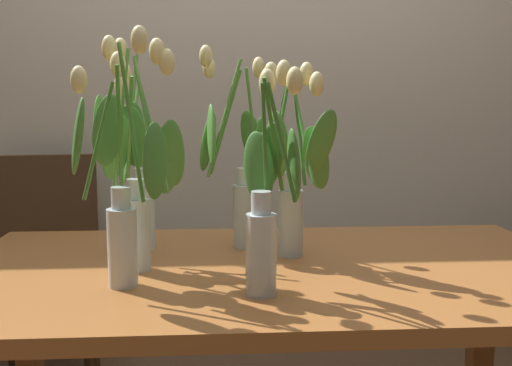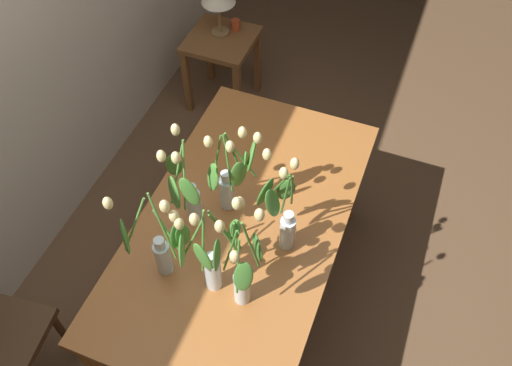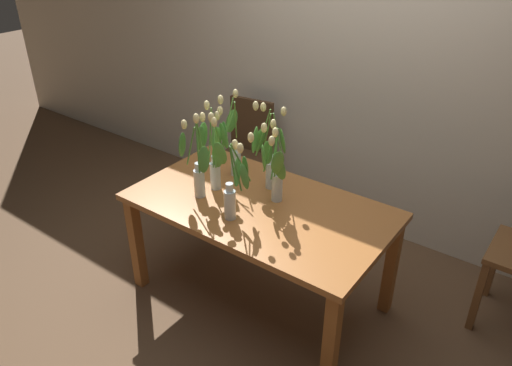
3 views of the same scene
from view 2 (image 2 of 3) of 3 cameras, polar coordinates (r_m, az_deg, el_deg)
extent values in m
plane|color=brown|center=(3.11, -1.21, -11.66)|extent=(18.00, 18.00, 0.00)
cube|color=#A3602D|center=(2.49, -1.48, -4.24)|extent=(1.60, 0.90, 0.04)
cube|color=#A3602D|center=(3.16, 10.33, 0.34)|extent=(0.07, 0.07, 0.70)
cube|color=#A3602D|center=(3.30, -2.79, 4.19)|extent=(0.07, 0.07, 0.70)
cylinder|color=silver|center=(2.33, 3.31, -5.27)|extent=(0.07, 0.07, 0.18)
cylinder|color=silver|center=(2.23, 3.45, -3.66)|extent=(0.04, 0.04, 0.05)
cylinder|color=silver|center=(2.36, 3.28, -5.66)|extent=(0.06, 0.06, 0.11)
cylinder|color=#3D752D|center=(2.16, 3.77, -0.87)|extent=(0.07, 0.02, 0.26)
ellipsoid|color=#F4E093|center=(2.07, 4.10, 2.04)|extent=(0.04, 0.04, 0.06)
ellipsoid|color=#427F33|center=(2.22, 3.15, -0.73)|extent=(0.05, 0.11, 0.18)
cylinder|color=#3D752D|center=(2.14, 3.11, -1.39)|extent=(0.02, 0.04, 0.26)
ellipsoid|color=#F4E093|center=(2.05, 2.93, 1.05)|extent=(0.04, 0.04, 0.06)
ellipsoid|color=#427F33|center=(2.19, 1.75, -2.15)|extent=(0.08, 0.08, 0.18)
cylinder|color=#3D752D|center=(2.15, 2.27, -0.42)|extent=(0.06, 0.11, 0.26)
ellipsoid|color=#F4E093|center=(2.07, 1.17, 3.02)|extent=(0.04, 0.04, 0.06)
ellipsoid|color=#427F33|center=(2.20, 0.95, -0.99)|extent=(0.10, 0.09, 0.18)
cylinder|color=silver|center=(2.45, -3.10, -1.04)|extent=(0.07, 0.07, 0.18)
cylinder|color=silver|center=(2.36, -3.22, 0.65)|extent=(0.04, 0.04, 0.05)
cylinder|color=silver|center=(2.48, -3.07, -1.45)|extent=(0.06, 0.06, 0.11)
cylinder|color=#478433|center=(2.25, -4.20, 2.29)|extent=(0.06, 0.04, 0.27)
ellipsoid|color=#F4E093|center=(2.13, -5.10, 4.32)|extent=(0.04, 0.04, 0.06)
ellipsoid|color=#4C8E38|center=(2.25, -4.55, 0.60)|extent=(0.06, 0.10, 0.18)
cylinder|color=#478433|center=(2.23, -2.97, 2.02)|extent=(0.06, 0.06, 0.28)
ellipsoid|color=#F4E093|center=(2.10, -2.78, 3.82)|extent=(0.04, 0.04, 0.06)
ellipsoid|color=#4C8E38|center=(2.23, -1.90, 0.93)|extent=(0.07, 0.08, 0.17)
cylinder|color=#478433|center=(2.26, -1.49, 2.57)|extent=(0.05, 0.12, 0.24)
ellipsoid|color=#F4E093|center=(2.16, 0.17, 4.77)|extent=(0.04, 0.04, 0.06)
ellipsoid|color=#4C8E38|center=(2.29, -0.41, 2.88)|extent=(0.12, 0.06, 0.18)
cylinder|color=#478433|center=(2.26, -2.27, 2.84)|extent=(0.03, 0.07, 0.28)
ellipsoid|color=#F4E093|center=(2.15, -1.45, 5.35)|extent=(0.04, 0.04, 0.06)
ellipsoid|color=#4C8E38|center=(2.32, -1.18, 2.25)|extent=(0.11, 0.07, 0.18)
cylinder|color=silver|center=(2.20, -1.48, -10.96)|extent=(0.07, 0.07, 0.18)
cylinder|color=silver|center=(2.10, -1.55, -9.52)|extent=(0.04, 0.04, 0.05)
cylinder|color=silver|center=(2.22, -1.47, -11.31)|extent=(0.06, 0.06, 0.11)
cylinder|color=#478433|center=(1.96, -1.91, -8.84)|extent=(0.08, 0.02, 0.26)
ellipsoid|color=#F4E093|center=(1.83, -2.27, -7.75)|extent=(0.04, 0.04, 0.06)
ellipsoid|color=#427F33|center=(1.93, -1.36, -9.85)|extent=(0.06, 0.08, 0.18)
cylinder|color=#478433|center=(1.97, -2.76, -7.21)|extent=(0.02, 0.07, 0.30)
ellipsoid|color=#F4E093|center=(1.85, -3.85, -4.58)|extent=(0.04, 0.04, 0.06)
ellipsoid|color=#427F33|center=(1.97, -4.15, -7.61)|extent=(0.09, 0.03, 0.18)
cylinder|color=#478433|center=(1.96, -0.54, -6.65)|extent=(0.06, 0.05, 0.35)
ellipsoid|color=#F4E093|center=(1.82, 0.37, -3.37)|extent=(0.04, 0.04, 0.06)
ellipsoid|color=#427F33|center=(2.05, 0.17, -6.81)|extent=(0.06, 0.08, 0.18)
cylinder|color=silver|center=(2.23, -4.53, -9.49)|extent=(0.07, 0.07, 0.18)
cylinder|color=silver|center=(2.13, -4.72, -8.00)|extent=(0.04, 0.04, 0.05)
cylinder|color=silver|center=(2.26, -4.48, -9.85)|extent=(0.06, 0.06, 0.11)
cylinder|color=#56933D|center=(2.02, -3.18, -5.22)|extent=(0.09, 0.09, 0.29)
ellipsoid|color=#F4E093|center=(1.90, -1.72, -2.10)|extent=(0.04, 0.04, 0.06)
ellipsoid|color=#4C8E38|center=(2.08, -2.34, -5.08)|extent=(0.07, 0.11, 0.18)
cylinder|color=#56933D|center=(2.02, -6.70, -5.89)|extent=(0.04, 0.10, 0.27)
ellipsoid|color=#F4E093|center=(1.91, -8.64, -3.47)|extent=(0.04, 0.04, 0.06)
ellipsoid|color=#4C8E38|center=(2.05, -7.84, -7.14)|extent=(0.11, 0.04, 0.18)
cylinder|color=#56933D|center=(2.00, -3.34, -5.29)|extent=(0.07, 0.09, 0.32)
ellipsoid|color=#F4E093|center=(1.87, -2.04, -2.16)|extent=(0.04, 0.04, 0.06)
ellipsoid|color=#4C8E38|center=(2.09, -2.32, -5.58)|extent=(0.08, 0.06, 0.17)
cylinder|color=#56933D|center=(1.98, -5.60, -6.22)|extent=(0.05, 0.02, 0.34)
ellipsoid|color=#F4E093|center=(1.82, -6.47, -3.85)|extent=(0.04, 0.04, 0.06)
ellipsoid|color=#4C8E38|center=(1.97, -5.63, -7.78)|extent=(0.04, 0.10, 0.18)
cylinder|color=silver|center=(2.42, -6.54, -2.40)|extent=(0.07, 0.07, 0.18)
cylinder|color=silver|center=(2.33, -6.79, -0.74)|extent=(0.04, 0.04, 0.05)
cylinder|color=silver|center=(2.45, -6.48, -2.81)|extent=(0.06, 0.06, 0.11)
cylinder|color=#56933D|center=(2.20, -8.36, 0.82)|extent=(0.09, 0.05, 0.30)
ellipsoid|color=#F4E093|center=(2.06, -9.95, 2.80)|extent=(0.04, 0.04, 0.06)
ellipsoid|color=#4C8E38|center=(2.21, -8.60, -1.02)|extent=(0.08, 0.09, 0.18)
cylinder|color=#56933D|center=(2.24, -7.65, 2.32)|extent=(0.05, 0.06, 0.31)
ellipsoid|color=#F4E093|center=(2.15, -8.50, 5.58)|extent=(0.04, 0.04, 0.06)
ellipsoid|color=#4C8E38|center=(2.30, -8.62, 1.87)|extent=(0.10, 0.06, 0.18)
cylinder|color=#56933D|center=(2.17, -7.58, 0.70)|extent=(0.10, 0.03, 0.33)
ellipsoid|color=#F4E093|center=(2.01, -8.44, 2.65)|extent=(0.04, 0.04, 0.06)
ellipsoid|color=#4C8E38|center=(2.17, -7.02, -0.94)|extent=(0.04, 0.11, 0.18)
cylinder|color=silver|center=(2.29, -9.74, -7.81)|extent=(0.07, 0.07, 0.18)
cylinder|color=silver|center=(2.20, -10.14, -6.29)|extent=(0.04, 0.04, 0.05)
cylinder|color=silver|center=(2.32, -9.64, -8.18)|extent=(0.06, 0.06, 0.11)
cylinder|color=#56933D|center=(2.07, -12.70, -4.37)|extent=(0.08, 0.11, 0.31)
ellipsoid|color=#F4E093|center=(1.95, -15.35, -2.07)|extent=(0.04, 0.04, 0.06)
ellipsoid|color=#427F33|center=(2.08, -13.63, -5.54)|extent=(0.10, 0.08, 0.18)
cylinder|color=#56933D|center=(2.03, -9.80, -4.63)|extent=(0.04, 0.09, 0.34)
ellipsoid|color=#F4E093|center=(1.86, -9.61, -2.44)|extent=(0.04, 0.04, 0.06)
ellipsoid|color=#427F33|center=(2.05, -8.29, -5.47)|extent=(0.08, 0.05, 0.17)
cylinder|color=#56933D|center=(2.06, -9.09, -5.44)|extent=(0.03, 0.12, 0.24)
ellipsoid|color=#F4E093|center=(1.93, -8.12, -4.26)|extent=(0.04, 0.04, 0.06)
ellipsoid|color=#427F33|center=(2.06, -7.70, -5.49)|extent=(0.12, 0.04, 0.18)
cylinder|color=#4C331E|center=(2.94, -19.59, -14.76)|extent=(0.04, 0.04, 0.43)
cylinder|color=#4C331E|center=(3.09, -25.18, -12.79)|extent=(0.04, 0.04, 0.43)
cube|color=brown|center=(3.75, -3.72, 14.83)|extent=(0.44, 0.44, 0.04)
cube|color=brown|center=(3.73, -1.97, 9.21)|extent=(0.04, 0.04, 0.51)
cube|color=brown|center=(4.00, 0.15, 12.65)|extent=(0.04, 0.04, 0.51)
cube|color=brown|center=(3.86, -7.28, 10.52)|extent=(0.04, 0.04, 0.51)
cube|color=brown|center=(4.12, -4.93, 13.81)|extent=(0.04, 0.04, 0.51)
cylinder|color=olive|center=(3.77, -3.77, 15.58)|extent=(0.12, 0.12, 0.02)
cylinder|color=olive|center=(3.70, -3.87, 17.06)|extent=(0.02, 0.02, 0.22)
cylinder|color=#CC4C23|center=(3.79, -2.16, 16.33)|extent=(0.06, 0.06, 0.07)
camera|label=1|loc=(2.19, 38.00, -11.70)|focal=43.68mm
camera|label=3|loc=(3.19, 56.21, 24.42)|focal=34.57mm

